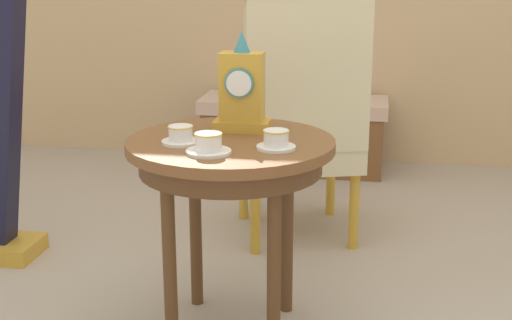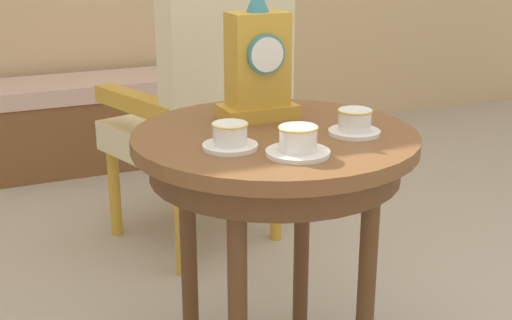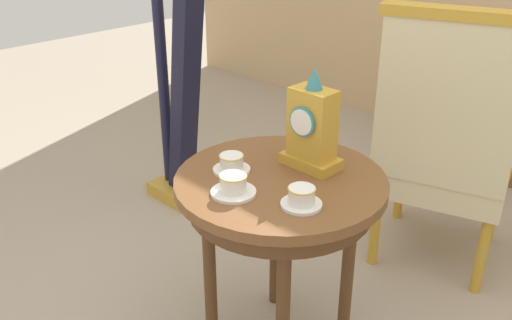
{
  "view_description": "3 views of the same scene",
  "coord_description": "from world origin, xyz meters",
  "views": [
    {
      "loc": [
        0.38,
        -2.22,
        1.25
      ],
      "look_at": [
        0.01,
        -0.02,
        0.61
      ],
      "focal_mm": 49.78,
      "sensor_mm": 36.0,
      "label": 1
    },
    {
      "loc": [
        -0.75,
        -1.47,
        1.14
      ],
      "look_at": [
        -0.06,
        0.08,
        0.58
      ],
      "focal_mm": 48.96,
      "sensor_mm": 36.0,
      "label": 2
    },
    {
      "loc": [
        0.99,
        -1.24,
        1.51
      ],
      "look_at": [
        -0.15,
        -0.07,
        0.73
      ],
      "focal_mm": 39.82,
      "sensor_mm": 36.0,
      "label": 3
    }
  ],
  "objects": [
    {
      "name": "teacup_left",
      "position": [
        -0.21,
        -0.12,
        0.71
      ],
      "size": [
        0.12,
        0.12,
        0.06
      ],
      "color": "white",
      "rests_on": "side_table"
    },
    {
      "name": "mantel_clock",
      "position": [
        -0.05,
        0.09,
        0.82
      ],
      "size": [
        0.19,
        0.11,
        0.34
      ],
      "color": "gold",
      "rests_on": "side_table"
    },
    {
      "name": "window_bench",
      "position": [
        -0.09,
        1.95,
        0.22
      ],
      "size": [
        1.12,
        0.4,
        0.44
      ],
      "color": "#CCA893",
      "rests_on": "ground"
    },
    {
      "name": "armchair",
      "position": [
        0.08,
        0.8,
        0.59
      ],
      "size": [
        0.67,
        0.67,
        1.14
      ],
      "color": "beige",
      "rests_on": "ground"
    },
    {
      "name": "side_table",
      "position": [
        -0.07,
        -0.04,
        0.6
      ],
      "size": [
        0.68,
        0.68,
        0.68
      ],
      "color": "brown",
      "rests_on": "ground"
    },
    {
      "name": "teacup_center",
      "position": [
        0.09,
        -0.13,
        0.71
      ],
      "size": [
        0.12,
        0.12,
        0.06
      ],
      "color": "white",
      "rests_on": "side_table"
    },
    {
      "name": "teacup_right",
      "position": [
        -0.1,
        -0.22,
        0.71
      ],
      "size": [
        0.14,
        0.14,
        0.06
      ],
      "color": "white",
      "rests_on": "side_table"
    }
  ]
}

